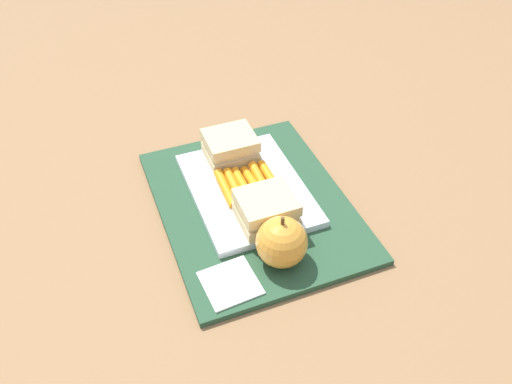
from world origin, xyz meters
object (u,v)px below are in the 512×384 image
(paper_napkin, at_px, (230,283))
(sandwich_half_left, at_px, (230,147))
(apple, at_px, (282,242))
(carrot_sticks_bundle, at_px, (248,183))
(food_tray, at_px, (247,189))
(sandwich_half_right, at_px, (266,209))

(paper_napkin, bearing_deg, sandwich_half_left, 160.49)
(apple, xyz_separation_m, paper_napkin, (0.01, -0.08, -0.03))
(carrot_sticks_bundle, distance_m, paper_napkin, 0.18)
(food_tray, distance_m, sandwich_half_right, 0.08)
(sandwich_half_left, xyz_separation_m, sandwich_half_right, (0.16, 0.00, 0.00))
(sandwich_half_left, height_order, paper_napkin, sandwich_half_left)
(sandwich_half_left, bearing_deg, food_tray, 0.00)
(sandwich_half_right, relative_size, paper_napkin, 1.14)
(sandwich_half_left, xyz_separation_m, carrot_sticks_bundle, (0.08, 0.00, -0.02))
(sandwich_half_left, distance_m, sandwich_half_right, 0.16)
(sandwich_half_left, bearing_deg, paper_napkin, -19.51)
(carrot_sticks_bundle, xyz_separation_m, apple, (0.14, -0.01, 0.02))
(sandwich_half_left, relative_size, carrot_sticks_bundle, 0.91)
(apple, bearing_deg, carrot_sticks_bundle, 177.69)
(sandwich_half_left, height_order, sandwich_half_right, same)
(sandwich_half_left, relative_size, sandwich_half_right, 1.00)
(food_tray, distance_m, sandwich_half_left, 0.08)
(sandwich_half_right, xyz_separation_m, apple, (0.07, -0.01, 0.00))
(carrot_sticks_bundle, relative_size, apple, 1.07)
(food_tray, bearing_deg, carrot_sticks_bundle, 17.07)
(food_tray, xyz_separation_m, paper_napkin, (0.16, -0.08, -0.00))
(carrot_sticks_bundle, distance_m, apple, 0.15)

